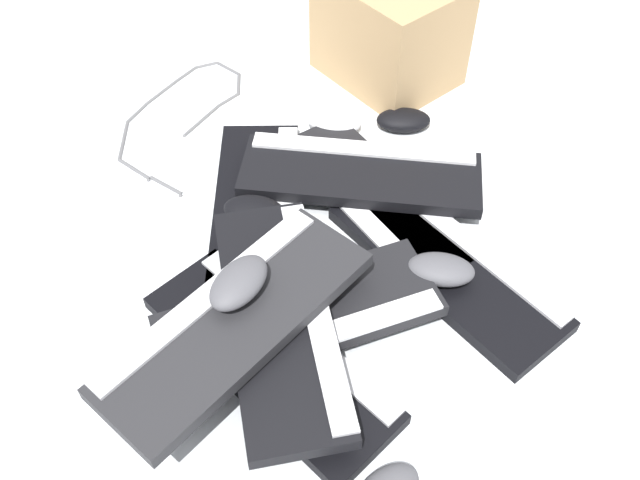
{
  "coord_description": "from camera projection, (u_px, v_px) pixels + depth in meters",
  "views": [
    {
      "loc": [
        -0.78,
        -0.32,
        0.95
      ],
      "look_at": [
        -0.06,
        -0.03,
        0.06
      ],
      "focal_mm": 40.0,
      "sensor_mm": 36.0,
      "label": 1
    }
  ],
  "objects": [
    {
      "name": "cable_0",
      "position": [
        179.0,
        112.0,
        1.49
      ],
      "size": [
        0.41,
        0.22,
        0.01
      ],
      "color": "#59595B",
      "rests_on": "ground"
    },
    {
      "name": "keyboard_2",
      "position": [
        271.0,
        356.0,
        1.09
      ],
      "size": [
        0.31,
        0.46,
        0.03
      ],
      "color": "black",
      "rests_on": "ground"
    },
    {
      "name": "mouse_5",
      "position": [
        168.0,
        372.0,
        1.06
      ],
      "size": [
        0.12,
        0.07,
        0.04
      ],
      "primitive_type": "ellipsoid",
      "rotation": [
        0.0,
        0.0,
        3.22
      ],
      "color": "black",
      "rests_on": "ground"
    },
    {
      "name": "mouse_4",
      "position": [
        403.0,
        120.0,
        1.45
      ],
      "size": [
        0.1,
        0.13,
        0.04
      ],
      "primitive_type": "ellipsoid",
      "rotation": [
        0.0,
        0.0,
        5.11
      ],
      "color": "black",
      "rests_on": "ground"
    },
    {
      "name": "cardboard_box",
      "position": [
        390.0,
        28.0,
        1.5
      ],
      "size": [
        0.32,
        0.34,
        0.23
      ],
      "primitive_type": "cube",
      "rotation": [
        0.0,
        0.0,
        4.23
      ],
      "color": "tan",
      "rests_on": "ground"
    },
    {
      "name": "keyboard_6",
      "position": [
        281.0,
        318.0,
        1.06
      ],
      "size": [
        0.45,
        0.37,
        0.03
      ],
      "color": "black",
      "rests_on": "keyboard_5"
    },
    {
      "name": "ground_plane",
      "position": [
        320.0,
        233.0,
        1.27
      ],
      "size": [
        3.2,
        3.2,
        0.0
      ],
      "primitive_type": "plane",
      "color": "silver"
    },
    {
      "name": "keyboard_0",
      "position": [
        374.0,
        199.0,
        1.31
      ],
      "size": [
        0.37,
        0.45,
        0.03
      ],
      "color": "black",
      "rests_on": "ground"
    },
    {
      "name": "mouse_1",
      "position": [
        239.0,
        283.0,
        1.02
      ],
      "size": [
        0.12,
        0.08,
        0.04
      ],
      "primitive_type": "ellipsoid",
      "rotation": [
        0.0,
        0.0,
        2.98
      ],
      "color": "#4C4C51",
      "rests_on": "keyboard_7"
    },
    {
      "name": "keyboard_3",
      "position": [
        447.0,
        264.0,
        1.21
      ],
      "size": [
        0.34,
        0.46,
        0.03
      ],
      "color": "black",
      "rests_on": "ground"
    },
    {
      "name": "keyboard_5",
      "position": [
        300.0,
        317.0,
        1.1
      ],
      "size": [
        0.41,
        0.42,
        0.03
      ],
      "color": "black",
      "rests_on": "keyboard_2"
    },
    {
      "name": "mouse_0",
      "position": [
        334.0,
        122.0,
        1.45
      ],
      "size": [
        0.09,
        0.12,
        0.04
      ],
      "primitive_type": "ellipsoid",
      "rotation": [
        0.0,
        0.0,
        4.93
      ],
      "color": "silver",
      "rests_on": "ground"
    },
    {
      "name": "keyboard_1",
      "position": [
        257.0,
        210.0,
        1.29
      ],
      "size": [
        0.46,
        0.31,
        0.03
      ],
      "color": "black",
      "rests_on": "ground"
    },
    {
      "name": "keyboard_7",
      "position": [
        235.0,
        320.0,
        1.02
      ],
      "size": [
        0.46,
        0.28,
        0.03
      ],
      "color": "#232326",
      "rests_on": "keyboard_6"
    },
    {
      "name": "keyboard_4",
      "position": [
        361.0,
        174.0,
        1.31
      ],
      "size": [
        0.26,
        0.46,
        0.03
      ],
      "color": "black",
      "rests_on": "keyboard_0"
    },
    {
      "name": "mouse_6",
      "position": [
        254.0,
        211.0,
        1.24
      ],
      "size": [
        0.09,
        0.12,
        0.04
      ],
      "primitive_type": "ellipsoid",
      "rotation": [
        0.0,
        0.0,
        1.76
      ],
      "color": "black",
      "rests_on": "keyboard_1"
    },
    {
      "name": "mouse_2",
      "position": [
        441.0,
        269.0,
        1.16
      ],
      "size": [
        0.09,
        0.12,
        0.04
      ],
      "primitive_type": "ellipsoid",
      "rotation": [
        0.0,
        0.0,
        1.8
      ],
      "color": "#4C4C51",
      "rests_on": "keyboard_3"
    }
  ]
}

